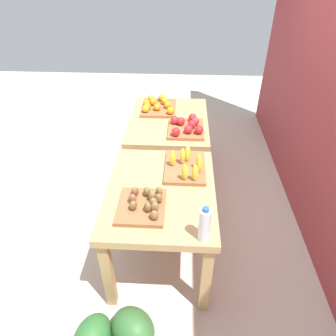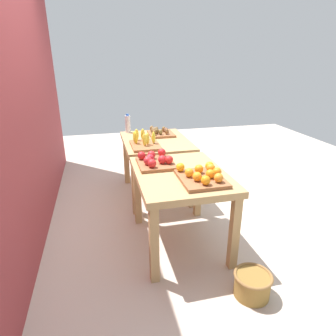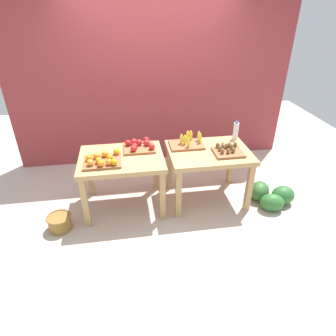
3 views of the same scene
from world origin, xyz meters
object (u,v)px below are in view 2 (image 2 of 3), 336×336
object	(u,v)px
kiwi_bin	(160,133)
wicker_basket	(252,284)
water_bottle	(128,124)
watermelon_pile	(162,162)
apple_bin	(155,161)
orange_bin	(202,176)
banana_crate	(144,143)
display_table_right	(156,148)
display_table_left	(180,183)

from	to	relation	value
kiwi_bin	wicker_basket	xyz separation A→B (m)	(-2.12, -0.25, -0.67)
kiwi_bin	water_bottle	xyz separation A→B (m)	(0.25, 0.39, 0.08)
watermelon_pile	apple_bin	bearing A→B (deg)	165.34
kiwi_bin	wicker_basket	size ratio (longest dim) A/B	1.23
orange_bin	banana_crate	xyz separation A→B (m)	(1.09, 0.31, 0.00)
watermelon_pile	water_bottle	bearing A→B (deg)	124.32
apple_bin	water_bottle	distance (m)	1.34
apple_bin	banana_crate	bearing A→B (deg)	-0.02
banana_crate	watermelon_pile	distance (m)	1.34
display_table_right	orange_bin	size ratio (longest dim) A/B	2.36
display_table_left	banana_crate	distance (m)	0.91
banana_crate	water_bottle	world-z (taller)	water_bottle
orange_bin	kiwi_bin	bearing A→B (deg)	1.17
banana_crate	kiwi_bin	distance (m)	0.53
display_table_right	apple_bin	size ratio (longest dim) A/B	2.57
wicker_basket	watermelon_pile	bearing A→B (deg)	1.78
banana_crate	watermelon_pile	bearing A→B (deg)	-22.61
wicker_basket	water_bottle	bearing A→B (deg)	15.25
orange_bin	wicker_basket	bearing A→B (deg)	-159.03
orange_bin	water_bottle	distance (m)	1.84
apple_bin	water_bottle	world-z (taller)	water_bottle
orange_bin	water_bottle	bearing A→B (deg)	13.33
display_table_left	wicker_basket	distance (m)	1.02
banana_crate	watermelon_pile	world-z (taller)	banana_crate
display_table_right	display_table_left	bearing A→B (deg)	180.00
display_table_right	banana_crate	xyz separation A→B (m)	(-0.24, 0.18, 0.15)
water_bottle	display_table_left	bearing A→B (deg)	-169.38
banana_crate	apple_bin	bearing A→B (deg)	179.98
kiwi_bin	water_bottle	distance (m)	0.47
banana_crate	wicker_basket	distance (m)	1.88
water_bottle	kiwi_bin	bearing A→B (deg)	-122.14
kiwi_bin	watermelon_pile	bearing A→B (deg)	-14.92
display_table_right	apple_bin	distance (m)	0.91
display_table_right	wicker_basket	xyz separation A→B (m)	(-1.91, -0.35, -0.53)
display_table_left	watermelon_pile	bearing A→B (deg)	-7.71
display_table_right	orange_bin	distance (m)	1.35
orange_bin	watermelon_pile	world-z (taller)	orange_bin
display_table_left	display_table_right	world-z (taller)	same
display_table_left	banana_crate	xyz separation A→B (m)	(0.88, 0.18, 0.15)
display_table_left	apple_bin	xyz separation A→B (m)	(0.24, 0.18, 0.15)
display_table_left	watermelon_pile	size ratio (longest dim) A/B	1.65
watermelon_pile	display_table_right	bearing A→B (deg)	162.43
display_table_left	kiwi_bin	size ratio (longest dim) A/B	2.89
banana_crate	display_table_left	bearing A→B (deg)	-168.11
water_bottle	banana_crate	bearing A→B (deg)	-171.00
orange_bin	display_table_left	bearing A→B (deg)	30.90
apple_bin	wicker_basket	xyz separation A→B (m)	(-1.03, -0.53, -0.68)
kiwi_bin	banana_crate	bearing A→B (deg)	147.95
display_table_right	wicker_basket	bearing A→B (deg)	-169.63
banana_crate	wicker_basket	bearing A→B (deg)	-162.24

